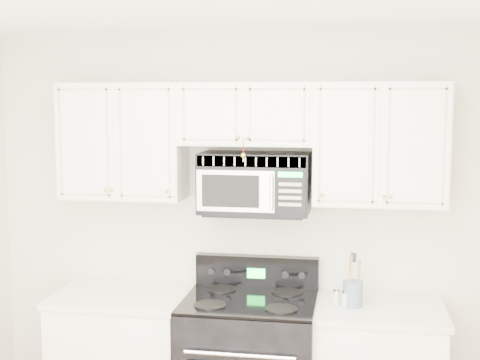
# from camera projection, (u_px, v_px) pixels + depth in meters

# --- Properties ---
(room) EXTENTS (3.51, 3.51, 2.61)m
(room) POSITION_uv_depth(u_px,v_px,m) (186.00, 313.00, 2.74)
(room) COLOR #986D52
(room) RESTS_ON ground
(upper_cabinets) EXTENTS (2.44, 0.37, 0.75)m
(upper_cabinets) POSITION_uv_depth(u_px,v_px,m) (248.00, 136.00, 4.21)
(upper_cabinets) COLOR silver
(upper_cabinets) RESTS_ON ground
(microwave) EXTENTS (0.69, 0.40, 0.38)m
(microwave) POSITION_uv_depth(u_px,v_px,m) (255.00, 183.00, 4.23)
(microwave) COLOR black
(microwave) RESTS_ON ground
(utensil_crock) EXTENTS (0.12, 0.12, 0.33)m
(utensil_crock) POSITION_uv_depth(u_px,v_px,m) (353.00, 293.00, 4.04)
(utensil_crock) COLOR slate
(utensil_crock) RESTS_ON base_cabinet_right
(shaker_salt) EXTENTS (0.04, 0.04, 0.10)m
(shaker_salt) POSITION_uv_depth(u_px,v_px,m) (337.00, 297.00, 4.08)
(shaker_salt) COLOR #BEBEBE
(shaker_salt) RESTS_ON base_cabinet_right
(shaker_pepper) EXTENTS (0.04, 0.04, 0.11)m
(shaker_pepper) POSITION_uv_depth(u_px,v_px,m) (345.00, 298.00, 4.03)
(shaker_pepper) COLOR #BEBEBE
(shaker_pepper) RESTS_ON base_cabinet_right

